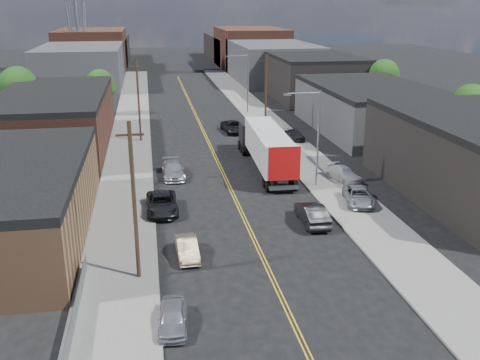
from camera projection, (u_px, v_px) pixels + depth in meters
name	position (u px, v px, depth m)	size (l,w,h in m)	color
ground	(196.00, 115.00, 81.40)	(260.00, 260.00, 0.00)	black
centerline	(207.00, 139.00, 67.38)	(0.32, 120.00, 0.01)	gold
sidewalk_left	(130.00, 141.00, 65.82)	(5.00, 140.00, 0.15)	slate
sidewalk_right	(280.00, 135.00, 68.89)	(5.00, 140.00, 0.15)	slate
warehouse_brown	(54.00, 120.00, 62.49)	(12.00, 26.00, 6.60)	#532C21
industrial_right_b	(370.00, 108.00, 70.91)	(14.00, 24.00, 6.10)	#363638
industrial_right_c	(312.00, 77.00, 94.97)	(14.00, 22.00, 7.60)	black
skyline_left_a	(82.00, 66.00, 109.61)	(16.00, 30.00, 8.00)	#363638
skyline_right_a	(272.00, 62.00, 116.08)	(16.00, 30.00, 8.00)	#363638
skyline_left_b	(93.00, 50.00, 132.66)	(16.00, 26.00, 10.00)	#532C21
skyline_right_b	(251.00, 48.00, 139.13)	(16.00, 26.00, 10.00)	#532C21
skyline_left_c	(99.00, 50.00, 151.83)	(16.00, 40.00, 7.00)	black
skyline_right_c	(238.00, 48.00, 158.30)	(16.00, 40.00, 7.00)	black
streetlight_near	(314.00, 131.00, 48.23)	(3.39, 0.25, 9.00)	gray
streetlight_far	(245.00, 79.00, 80.94)	(3.39, 0.25, 9.00)	gray
utility_pole_left_near	(134.00, 201.00, 31.71)	(1.60, 0.26, 10.00)	black
utility_pole_left_far	(139.00, 100.00, 64.43)	(1.60, 0.26, 10.00)	black
utility_pole_right	(266.00, 93.00, 69.88)	(1.60, 0.26, 10.00)	black
chainlink_fence	(70.00, 336.00, 26.52)	(0.05, 16.00, 1.22)	slate
tree_left_mid	(19.00, 88.00, 71.12)	(5.10, 5.04, 8.37)	black
tree_left_far	(100.00, 86.00, 79.57)	(4.35, 4.20, 6.97)	black
tree_right_near	(471.00, 106.00, 62.29)	(4.60, 4.48, 7.44)	black
tree_right_far	(384.00, 76.00, 84.62)	(4.85, 4.76, 7.91)	black
semi_truck	(264.00, 144.00, 54.91)	(3.38, 16.81, 4.38)	silver
car_left_a	(173.00, 317.00, 28.09)	(1.50, 3.73, 1.27)	#B0B3B5
car_left_b	(187.00, 248.00, 35.96)	(1.36, 3.89, 1.28)	#8C775C
car_left_c	(162.00, 204.00, 43.63)	(2.49, 5.40, 1.50)	black
car_left_d	(173.00, 170.00, 52.40)	(2.07, 5.08, 1.48)	#A4A7A9
car_right_oncoming	(312.00, 214.00, 41.37)	(1.69, 4.84, 1.59)	black
car_right_lot_a	(359.00, 196.00, 45.18)	(2.19, 4.75, 1.32)	#ABAEB0
car_right_lot_b	(344.00, 174.00, 51.01)	(1.80, 4.44, 1.29)	#B5B5B5
car_right_lot_c	(294.00, 135.00, 66.06)	(1.53, 3.80, 1.29)	black
car_ahead_truck	(233.00, 127.00, 70.46)	(2.45, 5.32, 1.48)	black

